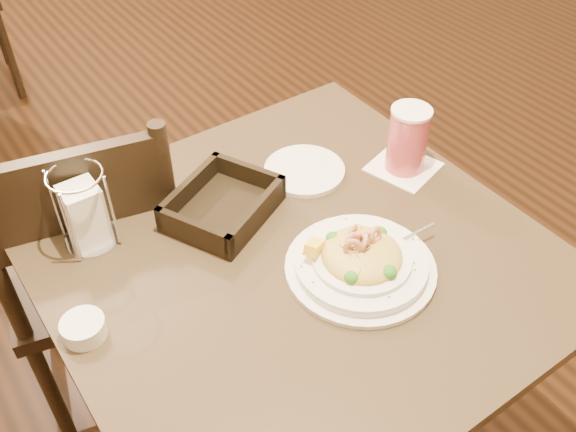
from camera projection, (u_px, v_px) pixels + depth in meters
main_table at (293, 328)px, 1.38m from camera, size 0.90×0.90×0.74m
dining_chair_near at (94, 262)px, 1.53m from camera, size 0.50×0.50×0.93m
pasta_bowl at (361, 260)px, 1.17m from camera, size 0.31×0.28×0.09m
drink_glass at (407, 140)px, 1.37m from camera, size 0.16×0.16×0.15m
bread_basket at (223, 206)px, 1.29m from camera, size 0.27×0.25×0.06m
napkin_caddy at (85, 213)px, 1.20m from camera, size 0.10×0.10×0.17m
side_plate at (304, 170)px, 1.40m from camera, size 0.19×0.19×0.01m
butter_ramekin at (84, 328)px, 1.07m from camera, size 0.10×0.10×0.03m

